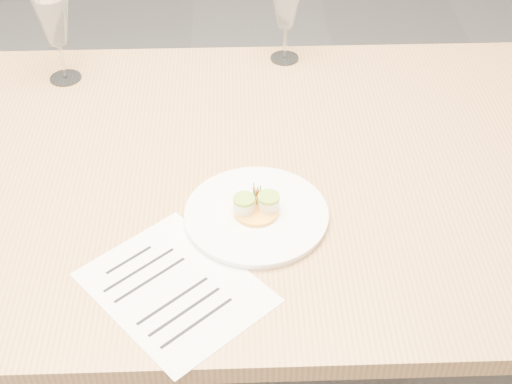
{
  "coord_description": "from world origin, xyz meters",
  "views": [
    {
      "loc": [
        0.21,
        -1.16,
        1.69
      ],
      "look_at": [
        0.24,
        -0.14,
        0.8
      ],
      "focal_mm": 50.0,
      "sensor_mm": 36.0,
      "label": 1
    }
  ],
  "objects_px": {
    "recipe_sheet": "(175,288)",
    "wine_glass_1": "(54,22)",
    "wine_glass_2": "(286,6)",
    "dining_table": "(142,194)",
    "dinner_plate": "(257,214)"
  },
  "relations": [
    {
      "from": "recipe_sheet",
      "to": "wine_glass_1",
      "type": "bearing_deg",
      "value": 72.92
    },
    {
      "from": "wine_glass_1",
      "to": "wine_glass_2",
      "type": "distance_m",
      "value": 0.55
    },
    {
      "from": "recipe_sheet",
      "to": "wine_glass_1",
      "type": "xyz_separation_m",
      "value": [
        -0.3,
        0.69,
        0.15
      ]
    },
    {
      "from": "recipe_sheet",
      "to": "wine_glass_2",
      "type": "relative_size",
      "value": 1.85
    },
    {
      "from": "recipe_sheet",
      "to": "wine_glass_2",
      "type": "bearing_deg",
      "value": 31.71
    },
    {
      "from": "wine_glass_1",
      "to": "wine_glass_2",
      "type": "height_order",
      "value": "wine_glass_1"
    },
    {
      "from": "dining_table",
      "to": "dinner_plate",
      "type": "relative_size",
      "value": 8.66
    },
    {
      "from": "dinner_plate",
      "to": "recipe_sheet",
      "type": "bearing_deg",
      "value": -130.82
    },
    {
      "from": "dining_table",
      "to": "recipe_sheet",
      "type": "bearing_deg",
      "value": -74.3
    },
    {
      "from": "dinner_plate",
      "to": "wine_glass_1",
      "type": "xyz_separation_m",
      "value": [
        -0.45,
        0.52,
        0.14
      ]
    },
    {
      "from": "dinner_plate",
      "to": "dining_table",
      "type": "bearing_deg",
      "value": 146.82
    },
    {
      "from": "dining_table",
      "to": "dinner_plate",
      "type": "distance_m",
      "value": 0.3
    },
    {
      "from": "dining_table",
      "to": "wine_glass_2",
      "type": "relative_size",
      "value": 11.54
    },
    {
      "from": "wine_glass_1",
      "to": "dinner_plate",
      "type": "bearing_deg",
      "value": -48.91
    },
    {
      "from": "dining_table",
      "to": "wine_glass_2",
      "type": "bearing_deg",
      "value": 52.63
    }
  ]
}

